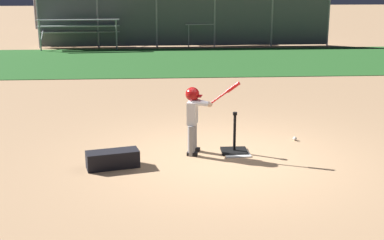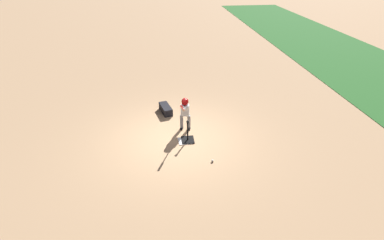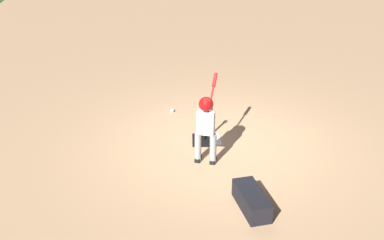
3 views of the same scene
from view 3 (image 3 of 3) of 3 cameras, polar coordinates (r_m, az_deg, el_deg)
The scene contains 6 objects.
ground_plane at distance 9.54m, azimuth 3.31°, elevation -2.54°, with size 90.00×90.00×0.00m, color tan.
home_plate at distance 9.63m, azimuth 1.77°, elevation -2.13°, with size 0.44×0.44×0.02m, color white.
batting_tee at distance 9.56m, azimuth 1.26°, elevation -1.75°, with size 0.45×0.41×0.73m.
batter_child at distance 8.64m, azimuth 1.53°, elevation -0.07°, with size 0.92×0.42×1.31m.
baseball at distance 10.70m, azimuth -2.14°, elevation 1.03°, with size 0.07×0.07×0.07m, color white.
equipment_bag at distance 7.81m, azimuth 6.38°, elevation -8.52°, with size 0.84×0.32×0.28m, color black.
Camera 3 is at (-8.36, 0.62, 4.54)m, focal length 50.00 mm.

